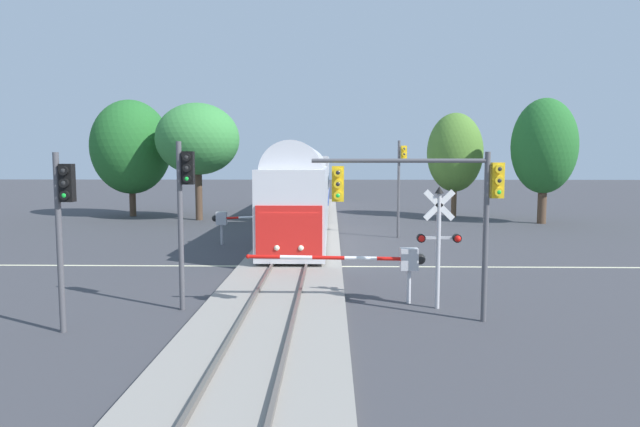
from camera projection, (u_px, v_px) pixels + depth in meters
name	position (u px, v px, depth m)	size (l,w,h in m)	color
ground_plane	(291.00, 266.00, 24.44)	(220.00, 220.00, 0.00)	#3D3D42
road_centre_stripe	(291.00, 266.00, 24.44)	(44.00, 0.20, 0.01)	beige
railway_track	(291.00, 264.00, 24.43)	(4.40, 80.00, 0.32)	gray
commuter_train	(308.00, 185.00, 41.09)	(3.04, 39.25, 5.16)	silver
crossing_gate_near	(389.00, 261.00, 18.01)	(5.80, 0.40, 1.80)	#B7B7BC
crossing_signal_mast	(439.00, 234.00, 17.24)	(1.36, 0.44, 3.82)	#B2B2B7
crossing_gate_far	(231.00, 219.00, 30.60)	(5.32, 0.40, 1.80)	#B7B7BC
traffic_signal_near_left	(63.00, 213.00, 14.74)	(0.53, 0.38, 4.82)	#4C4C51
traffic_signal_near_right	(433.00, 194.00, 15.75)	(5.38, 0.38, 4.85)	#4C4C51
traffic_signal_far_side	(401.00, 173.00, 33.08)	(0.53, 0.38, 5.78)	#4C4C51
traffic_signal_median	(184.00, 198.00, 16.98)	(0.53, 0.38, 5.18)	#4C4C51
oak_behind_train	(198.00, 139.00, 42.88)	(6.36, 6.36, 8.98)	#4C3828
maple_right_background	(544.00, 146.00, 40.50)	(4.64, 4.64, 9.08)	#4C3828
pine_left_background	(131.00, 147.00, 45.90)	(6.43, 6.43, 9.53)	#4C3828
oak_far_right	(455.00, 153.00, 45.10)	(4.46, 4.46, 8.41)	brown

